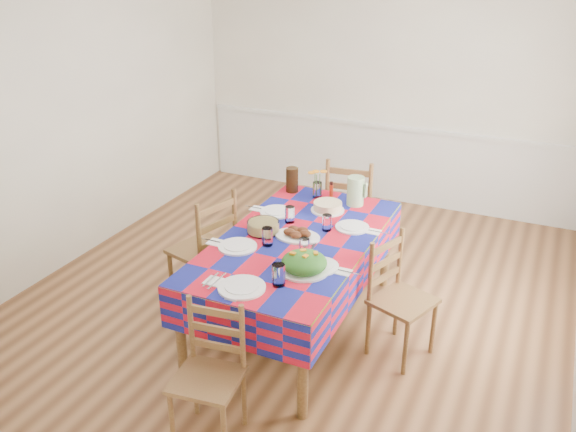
{
  "coord_description": "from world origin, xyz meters",
  "views": [
    {
      "loc": [
        1.84,
        -4.19,
        2.85
      ],
      "look_at": [
        0.04,
        -0.24,
        0.88
      ],
      "focal_mm": 38.0,
      "sensor_mm": 36.0,
      "label": 1
    }
  ],
  "objects_px": {
    "chair_left": "(206,251)",
    "tea_pitcher": "(292,180)",
    "chair_far": "(351,210)",
    "chair_right": "(398,299)",
    "meat_platter": "(297,234)",
    "green_pitcher": "(356,191)",
    "chair_near": "(210,375)",
    "dining_table": "(296,249)"
  },
  "relations": [
    {
      "from": "chair_far",
      "to": "green_pitcher",
      "type": "bearing_deg",
      "value": 105.69
    },
    {
      "from": "dining_table",
      "to": "tea_pitcher",
      "type": "height_order",
      "value": "tea_pitcher"
    },
    {
      "from": "dining_table",
      "to": "chair_far",
      "type": "height_order",
      "value": "chair_far"
    },
    {
      "from": "dining_table",
      "to": "tea_pitcher",
      "type": "bearing_deg",
      "value": 116.23
    },
    {
      "from": "chair_near",
      "to": "chair_left",
      "type": "xyz_separation_m",
      "value": [
        -0.8,
        1.27,
        0.07
      ]
    },
    {
      "from": "chair_near",
      "to": "green_pitcher",
      "type": "bearing_deg",
      "value": 77.61
    },
    {
      "from": "chair_left",
      "to": "tea_pitcher",
      "type": "bearing_deg",
      "value": 171.28
    },
    {
      "from": "tea_pitcher",
      "to": "chair_left",
      "type": "bearing_deg",
      "value": -113.79
    },
    {
      "from": "chair_far",
      "to": "chair_right",
      "type": "height_order",
      "value": "chair_far"
    },
    {
      "from": "tea_pitcher",
      "to": "chair_far",
      "type": "bearing_deg",
      "value": 44.11
    },
    {
      "from": "dining_table",
      "to": "chair_left",
      "type": "bearing_deg",
      "value": -179.11
    },
    {
      "from": "dining_table",
      "to": "chair_right",
      "type": "relative_size",
      "value": 2.17
    },
    {
      "from": "tea_pitcher",
      "to": "chair_far",
      "type": "xyz_separation_m",
      "value": [
        0.43,
        0.41,
        -0.38
      ]
    },
    {
      "from": "meat_platter",
      "to": "chair_near",
      "type": "relative_size",
      "value": 0.4
    },
    {
      "from": "chair_right",
      "to": "chair_far",
      "type": "bearing_deg",
      "value": 53.19
    },
    {
      "from": "chair_near",
      "to": "chair_far",
      "type": "relative_size",
      "value": 0.85
    },
    {
      "from": "tea_pitcher",
      "to": "chair_left",
      "type": "height_order",
      "value": "chair_left"
    },
    {
      "from": "dining_table",
      "to": "chair_far",
      "type": "relative_size",
      "value": 1.93
    },
    {
      "from": "tea_pitcher",
      "to": "chair_near",
      "type": "bearing_deg",
      "value": -78.95
    },
    {
      "from": "dining_table",
      "to": "chair_near",
      "type": "relative_size",
      "value": 2.26
    },
    {
      "from": "chair_left",
      "to": "chair_far",
      "type": "bearing_deg",
      "value": 162.8
    },
    {
      "from": "tea_pitcher",
      "to": "chair_near",
      "type": "xyz_separation_m",
      "value": [
        0.42,
        -2.14,
        -0.46
      ]
    },
    {
      "from": "meat_platter",
      "to": "chair_near",
      "type": "height_order",
      "value": "chair_near"
    },
    {
      "from": "chair_right",
      "to": "chair_near",
      "type": "bearing_deg",
      "value": 168.22
    },
    {
      "from": "meat_platter",
      "to": "chair_left",
      "type": "bearing_deg",
      "value": -177.28
    },
    {
      "from": "meat_platter",
      "to": "tea_pitcher",
      "type": "distance_m",
      "value": 0.94
    },
    {
      "from": "tea_pitcher",
      "to": "chair_left",
      "type": "distance_m",
      "value": 1.03
    },
    {
      "from": "chair_far",
      "to": "dining_table",
      "type": "bearing_deg",
      "value": 83.74
    },
    {
      "from": "chair_far",
      "to": "chair_right",
      "type": "distance_m",
      "value": 1.5
    },
    {
      "from": "tea_pitcher",
      "to": "chair_right",
      "type": "bearing_deg",
      "value": -34.31
    },
    {
      "from": "dining_table",
      "to": "chair_far",
      "type": "xyz_separation_m",
      "value": [
        0.01,
        1.27,
        -0.18
      ]
    },
    {
      "from": "dining_table",
      "to": "tea_pitcher",
      "type": "xyz_separation_m",
      "value": [
        -0.42,
        0.86,
        0.2
      ]
    },
    {
      "from": "tea_pitcher",
      "to": "chair_far",
      "type": "height_order",
      "value": "chair_far"
    },
    {
      "from": "chair_far",
      "to": "meat_platter",
      "type": "bearing_deg",
      "value": 83.58
    },
    {
      "from": "green_pitcher",
      "to": "chair_left",
      "type": "height_order",
      "value": "chair_left"
    },
    {
      "from": "meat_platter",
      "to": "chair_left",
      "type": "xyz_separation_m",
      "value": [
        -0.8,
        -0.04,
        -0.3
      ]
    },
    {
      "from": "tea_pitcher",
      "to": "chair_near",
      "type": "distance_m",
      "value": 2.23
    },
    {
      "from": "meat_platter",
      "to": "green_pitcher",
      "type": "xyz_separation_m",
      "value": [
        0.19,
        0.78,
        0.1
      ]
    },
    {
      "from": "green_pitcher",
      "to": "chair_left",
      "type": "relative_size",
      "value": 0.24
    },
    {
      "from": "meat_platter",
      "to": "chair_right",
      "type": "relative_size",
      "value": 0.38
    },
    {
      "from": "green_pitcher",
      "to": "chair_left",
      "type": "distance_m",
      "value": 1.35
    },
    {
      "from": "green_pitcher",
      "to": "chair_far",
      "type": "relative_size",
      "value": 0.24
    }
  ]
}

